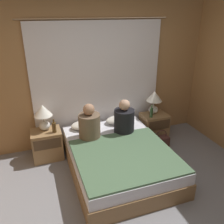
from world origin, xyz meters
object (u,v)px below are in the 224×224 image
lamp_right (154,99)px  beer_bottle_on_right_stand (151,112)px  bed (118,158)px  nightstand_right (154,126)px  person_left_in_bed (89,125)px  pillow_right (120,119)px  beer_bottle_on_left_stand (54,127)px  lamp_left (43,114)px  person_right_in_bed (124,119)px  nightstand_left (47,144)px  pillow_left (86,125)px  handbag_on_floor (161,141)px

lamp_right → beer_bottle_on_right_stand: size_ratio=1.85×
bed → nightstand_right: size_ratio=3.82×
person_left_in_bed → pillow_right: bearing=28.8°
pillow_right → beer_bottle_on_left_stand: 1.19m
bed → nightstand_right: nightstand_right is taller
beer_bottle_on_right_stand → beer_bottle_on_left_stand: bearing=180.0°
pillow_right → person_left_in_bed: bearing=-151.2°
nightstand_right → beer_bottle_on_right_stand: beer_bottle_on_right_stand is taller
lamp_left → person_right_in_bed: bearing=-16.5°
nightstand_left → lamp_right: size_ratio=1.14×
nightstand_right → pillow_left: bearing=177.5°
bed → nightstand_left: size_ratio=3.82×
nightstand_right → lamp_right: size_ratio=1.14×
nightstand_right → lamp_left: size_ratio=1.14×
nightstand_left → person_left_in_bed: bearing=-24.5°
nightstand_right → lamp_right: (0.00, 0.07, 0.53)m
pillow_right → beer_bottle_on_right_stand: 0.59m
bed → handbag_on_floor: (0.97, 0.37, -0.10)m
nightstand_right → pillow_right: pillow_right is taller
pillow_left → nightstand_right: bearing=-2.5°
nightstand_left → lamp_left: bearing=90.0°
person_right_in_bed → handbag_on_floor: person_right_in_bed is taller
pillow_left → pillow_right: size_ratio=1.00×
bed → pillow_right: (0.32, 0.76, 0.27)m
nightstand_left → person_right_in_bed: (1.25, -0.30, 0.40)m
lamp_right → beer_bottle_on_right_stand: (-0.12, -0.15, -0.19)m
pillow_right → pillow_left: bearing=180.0°
bed → lamp_left: lamp_left is taller
lamp_right → nightstand_left: bearing=-178.0°
pillow_left → beer_bottle_on_left_stand: size_ratio=2.26×
lamp_right → pillow_left: bearing=-179.5°
nightstand_right → beer_bottle_on_right_stand: size_ratio=2.12×
person_right_in_bed → beer_bottle_on_right_stand: 0.67m
nightstand_right → person_left_in_bed: (-1.34, -0.30, 0.40)m
handbag_on_floor → person_left_in_bed: bearing=178.7°
bed → person_right_in_bed: size_ratio=3.29×
lamp_right → person_right_in_bed: size_ratio=0.75×
nightstand_left → pillow_left: bearing=4.8°
lamp_right → handbag_on_floor: 0.78m
lamp_left → lamp_right: size_ratio=1.00×
nightstand_right → pillow_left: (-1.32, 0.06, 0.23)m
nightstand_right → beer_bottle_on_right_stand: (-0.12, -0.08, 0.34)m
nightstand_right → handbag_on_floor: size_ratio=1.46×
pillow_left → person_right_in_bed: size_ratio=0.89×
pillow_left → bed: bearing=-67.3°
lamp_right → pillow_left: 1.35m
pillow_left → beer_bottle_on_right_stand: (1.19, -0.14, 0.12)m
pillow_right → person_left_in_bed: size_ratio=0.88×
bed → person_left_in_bed: (-0.34, 0.40, 0.45)m
lamp_left → pillow_right: 1.35m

